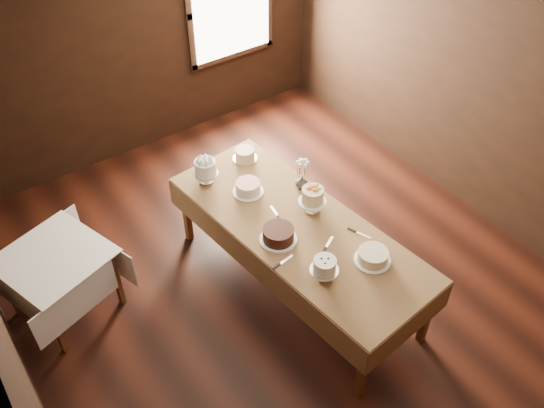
% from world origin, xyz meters
% --- Properties ---
extents(floor, '(5.00, 6.00, 0.01)m').
position_xyz_m(floor, '(0.00, 0.00, 0.00)').
color(floor, black).
rests_on(floor, ground).
extents(ceiling, '(5.00, 6.00, 0.01)m').
position_xyz_m(ceiling, '(0.00, 0.00, 2.80)').
color(ceiling, beige).
rests_on(ceiling, wall_back).
extents(wall_back, '(5.00, 0.02, 2.80)m').
position_xyz_m(wall_back, '(0.00, 3.00, 1.40)').
color(wall_back, black).
rests_on(wall_back, ground).
extents(wall_right, '(0.02, 6.00, 2.80)m').
position_xyz_m(wall_right, '(2.50, 0.00, 1.40)').
color(wall_right, black).
rests_on(wall_right, ground).
extents(window, '(1.10, 0.05, 1.30)m').
position_xyz_m(window, '(1.30, 2.94, 1.60)').
color(window, '#FFEABF').
rests_on(window, wall_back).
extents(display_table, '(1.35, 2.83, 0.85)m').
position_xyz_m(display_table, '(0.09, -0.09, 0.78)').
color(display_table, '#4F2C16').
rests_on(display_table, ground).
extents(side_table, '(1.12, 1.12, 0.75)m').
position_xyz_m(side_table, '(-1.92, 0.95, 0.66)').
color(side_table, '#4F2C16').
rests_on(side_table, ground).
extents(cake_meringue, '(0.28, 0.28, 0.27)m').
position_xyz_m(cake_meringue, '(-0.29, 0.95, 0.97)').
color(cake_meringue, silver).
rests_on(cake_meringue, display_table).
extents(cake_speckled, '(0.29, 0.29, 0.12)m').
position_xyz_m(cake_speckled, '(0.24, 1.04, 0.91)').
color(cake_speckled, silver).
rests_on(cake_speckled, display_table).
extents(cake_lattice, '(0.31, 0.31, 0.12)m').
position_xyz_m(cake_lattice, '(-0.03, 0.57, 0.90)').
color(cake_lattice, white).
rests_on(cake_lattice, display_table).
extents(cake_chocolate, '(0.40, 0.40, 0.13)m').
position_xyz_m(cake_chocolate, '(-0.17, -0.14, 0.91)').
color(cake_chocolate, white).
rests_on(cake_chocolate, display_table).
extents(cake_flowers, '(0.28, 0.28, 0.28)m').
position_xyz_m(cake_flowers, '(0.33, -0.00, 0.97)').
color(cake_flowers, white).
rests_on(cake_flowers, display_table).
extents(cake_swirl, '(0.26, 0.26, 0.23)m').
position_xyz_m(cake_swirl, '(-0.11, -0.73, 0.95)').
color(cake_swirl, silver).
rests_on(cake_swirl, display_table).
extents(cake_cream, '(0.33, 0.33, 0.11)m').
position_xyz_m(cake_cream, '(0.36, -0.82, 0.90)').
color(cake_cream, white).
rests_on(cake_cream, display_table).
extents(cake_server_a, '(0.22, 0.14, 0.01)m').
position_xyz_m(cake_server_a, '(0.19, -0.43, 0.85)').
color(cake_server_a, silver).
rests_on(cake_server_a, display_table).
extents(cake_server_b, '(0.11, 0.23, 0.01)m').
position_xyz_m(cake_server_b, '(0.51, -0.54, 0.85)').
color(cake_server_b, silver).
rests_on(cake_server_b, display_table).
extents(cake_server_c, '(0.06, 0.24, 0.01)m').
position_xyz_m(cake_server_c, '(0.02, 0.20, 0.85)').
color(cake_server_c, silver).
rests_on(cake_server_c, display_table).
extents(cake_server_d, '(0.17, 0.20, 0.01)m').
position_xyz_m(cake_server_d, '(0.42, 0.20, 0.85)').
color(cake_server_d, silver).
rests_on(cake_server_d, display_table).
extents(cake_server_e, '(0.24, 0.06, 0.01)m').
position_xyz_m(cake_server_e, '(-0.25, -0.38, 0.85)').
color(cake_server_e, silver).
rests_on(cake_server_e, display_table).
extents(flower_vase, '(0.18, 0.18, 0.14)m').
position_xyz_m(flower_vase, '(0.45, 0.32, 0.92)').
color(flower_vase, '#2D2823').
rests_on(flower_vase, display_table).
extents(flower_bouquet, '(0.14, 0.14, 0.20)m').
position_xyz_m(flower_bouquet, '(0.45, 0.32, 1.11)').
color(flower_bouquet, white).
rests_on(flower_bouquet, flower_vase).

